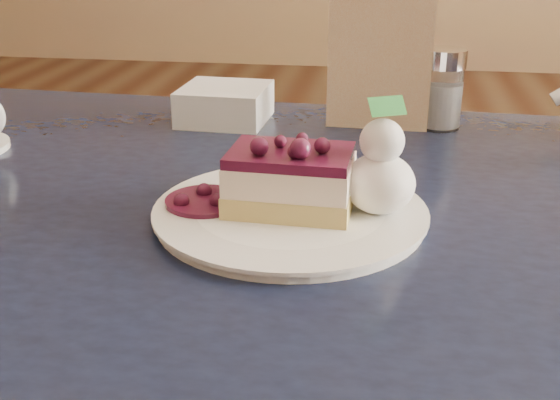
# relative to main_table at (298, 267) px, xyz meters

# --- Properties ---
(main_table) EXTENTS (1.29, 0.89, 0.78)m
(main_table) POSITION_rel_main_table_xyz_m (0.00, 0.00, 0.00)
(main_table) COLOR #141B33
(main_table) RESTS_ON ground
(dessert_plate) EXTENTS (0.27, 0.27, 0.01)m
(dessert_plate) POSITION_rel_main_table_xyz_m (-0.00, -0.05, 0.09)
(dessert_plate) COLOR white
(dessert_plate) RESTS_ON main_table
(cheesecake_slice) EXTENTS (0.13, 0.09, 0.06)m
(cheesecake_slice) POSITION_rel_main_table_xyz_m (-0.00, -0.05, 0.12)
(cheesecake_slice) COLOR tan
(cheesecake_slice) RESTS_ON dessert_plate
(whipped_cream) EXTENTS (0.07, 0.07, 0.06)m
(whipped_cream) POSITION_rel_main_table_xyz_m (0.09, -0.05, 0.12)
(whipped_cream) COLOR white
(whipped_cream) RESTS_ON dessert_plate
(berry_sauce) EXTENTS (0.08, 0.08, 0.01)m
(berry_sauce) POSITION_rel_main_table_xyz_m (-0.09, -0.05, 0.10)
(berry_sauce) COLOR #420F21
(berry_sauce) RESTS_ON dessert_plate
(menu_card) EXTENTS (0.15, 0.04, 0.23)m
(menu_card) POSITION_rel_main_table_xyz_m (0.08, 0.30, 0.20)
(menu_card) COLOR #F3E6C2
(menu_card) RESTS_ON main_table
(sugar_shaker) EXTENTS (0.06, 0.06, 0.11)m
(sugar_shaker) POSITION_rel_main_table_xyz_m (0.17, 0.31, 0.14)
(sugar_shaker) COLOR white
(sugar_shaker) RESTS_ON main_table
(napkin_stack) EXTENTS (0.13, 0.13, 0.05)m
(napkin_stack) POSITION_rel_main_table_xyz_m (-0.15, 0.30, 0.11)
(napkin_stack) COLOR white
(napkin_stack) RESTS_ON main_table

